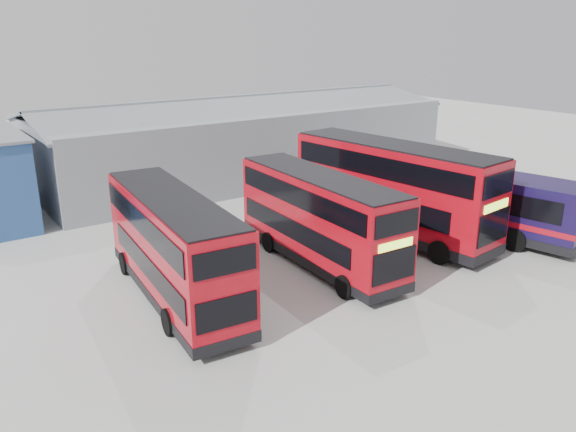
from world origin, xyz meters
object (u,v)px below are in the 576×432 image
(double_decker_right, at_px, (392,191))
(double_decker_left, at_px, (174,249))
(maintenance_shed, at_px, (243,139))
(double_decker_centre, at_px, (319,220))
(single_decker_blue, at_px, (464,200))

(double_decker_right, bearing_deg, double_decker_left, 175.80)
(maintenance_shed, bearing_deg, double_decker_right, -93.28)
(double_decker_left, relative_size, double_decker_centre, 1.02)
(double_decker_centre, bearing_deg, maintenance_shed, 72.75)
(double_decker_left, bearing_deg, double_decker_centre, -178.18)
(double_decker_left, distance_m, double_decker_centre, 6.97)
(double_decker_right, xyz_separation_m, single_decker_blue, (4.00, -1.54, -0.79))
(double_decker_left, bearing_deg, maintenance_shed, -122.57)
(single_decker_blue, bearing_deg, double_decker_centre, -15.92)
(double_decker_centre, height_order, double_decker_right, double_decker_right)
(double_decker_left, relative_size, double_decker_right, 0.88)
(maintenance_shed, distance_m, double_decker_centre, 18.71)
(double_decker_centre, xyz_separation_m, single_decker_blue, (9.51, -0.70, -0.47))
(double_decker_left, distance_m, single_decker_blue, 16.51)
(maintenance_shed, height_order, double_decker_centre, maintenance_shed)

